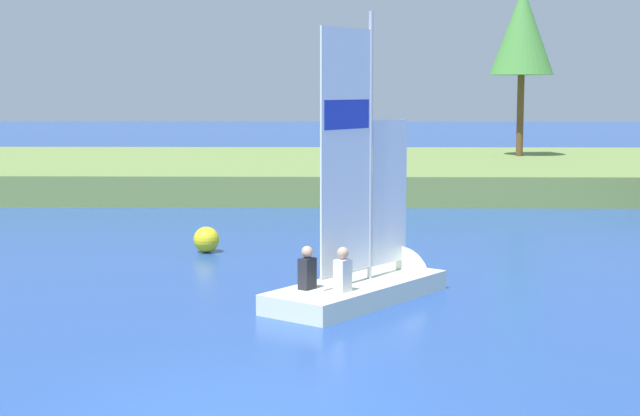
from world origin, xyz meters
name	(u,v)px	position (x,y,z in m)	size (l,w,h in m)	color
shore_bank	(311,171)	(0.00, 27.69, 0.49)	(80.00, 15.62, 0.99)	olive
shoreline_tree_centre	(522,31)	(8.54, 29.57, 6.05)	(2.58, 2.58, 6.88)	brown
sailboat	(381,274)	(1.93, 6.82, 0.38)	(3.64, 4.28, 5.57)	silver
channel_buoy	(206,240)	(-1.91, 11.38, 0.30)	(0.60, 0.60, 0.60)	yellow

